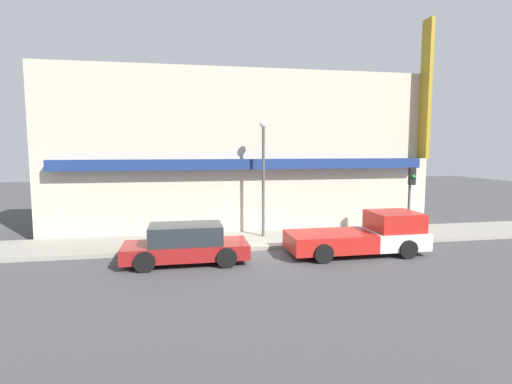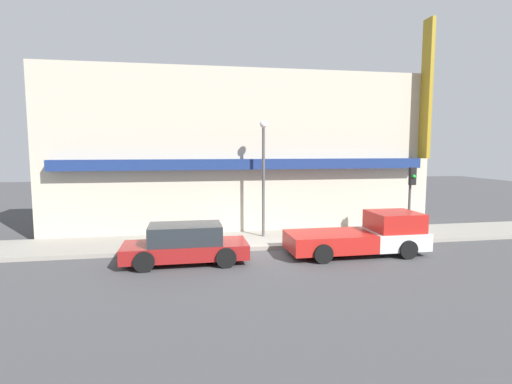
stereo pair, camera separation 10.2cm
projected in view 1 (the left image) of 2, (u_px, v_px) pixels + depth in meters
The scene contains 8 objects.
ground_plane at pixel (259, 251), 16.95m from camera, with size 80.00×80.00×0.00m, color #424244.
sidewalk at pixel (252, 240), 18.54m from camera, with size 36.00×3.27×0.17m.
building at pixel (242, 152), 21.14m from camera, with size 19.80×3.80×10.92m.
pickup_truck at pixel (365, 235), 16.42m from camera, with size 5.64×2.29×1.71m.
parked_car at pixel (186, 244), 15.08m from camera, with size 4.67×2.06×1.48m.
fire_hydrant at pixel (201, 237), 17.10m from camera, with size 0.21×0.21×0.76m.
street_lamp at pixel (263, 164), 18.61m from camera, with size 0.36×0.36×5.46m.
traffic_light at pixel (411, 189), 18.34m from camera, with size 0.28×0.42×3.30m.
Camera 1 is at (-3.17, -16.27, 4.32)m, focal length 28.00 mm.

